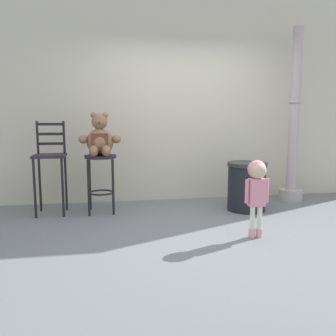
{
  "coord_description": "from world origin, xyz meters",
  "views": [
    {
      "loc": [
        -1.09,
        -3.63,
        1.25
      ],
      "look_at": [
        -0.38,
        0.49,
        0.67
      ],
      "focal_mm": 36.68,
      "sensor_mm": 36.0,
      "label": 1
    }
  ],
  "objects_px": {
    "bar_stool_with_teddy": "(101,171)",
    "bar_chair_empty": "(50,161)",
    "trash_bin": "(246,186)",
    "teddy_bear": "(100,140)",
    "child_walking": "(257,182)",
    "lamppost": "(293,135)"
  },
  "relations": [
    {
      "from": "bar_stool_with_teddy",
      "to": "bar_chair_empty",
      "type": "distance_m",
      "value": 0.68
    },
    {
      "from": "trash_bin",
      "to": "bar_chair_empty",
      "type": "height_order",
      "value": "bar_chair_empty"
    },
    {
      "from": "teddy_bear",
      "to": "trash_bin",
      "type": "relative_size",
      "value": 0.85
    },
    {
      "from": "child_walking",
      "to": "trash_bin",
      "type": "bearing_deg",
      "value": 126.68
    },
    {
      "from": "teddy_bear",
      "to": "bar_stool_with_teddy",
      "type": "bearing_deg",
      "value": 90.0
    },
    {
      "from": "bar_stool_with_teddy",
      "to": "child_walking",
      "type": "bearing_deg",
      "value": -38.47
    },
    {
      "from": "bar_stool_with_teddy",
      "to": "child_walking",
      "type": "xyz_separation_m",
      "value": [
        1.66,
        -1.32,
        0.04
      ]
    },
    {
      "from": "teddy_bear",
      "to": "trash_bin",
      "type": "xyz_separation_m",
      "value": [
        2.0,
        -0.2,
        -0.66
      ]
    },
    {
      "from": "teddy_bear",
      "to": "child_walking",
      "type": "relative_size",
      "value": 0.68
    },
    {
      "from": "bar_stool_with_teddy",
      "to": "lamppost",
      "type": "bearing_deg",
      "value": 4.2
    },
    {
      "from": "teddy_bear",
      "to": "lamppost",
      "type": "distance_m",
      "value": 2.94
    },
    {
      "from": "trash_bin",
      "to": "bar_stool_with_teddy",
      "type": "bearing_deg",
      "value": 173.57
    },
    {
      "from": "bar_stool_with_teddy",
      "to": "teddy_bear",
      "type": "xyz_separation_m",
      "value": [
        -0.0,
        -0.03,
        0.43
      ]
    },
    {
      "from": "child_walking",
      "to": "lamppost",
      "type": "xyz_separation_m",
      "value": [
        1.27,
        1.53,
        0.42
      ]
    },
    {
      "from": "bar_chair_empty",
      "to": "bar_stool_with_teddy",
      "type": "bearing_deg",
      "value": -5.54
    },
    {
      "from": "teddy_bear",
      "to": "lamppost",
      "type": "relative_size",
      "value": 0.22
    },
    {
      "from": "bar_stool_with_teddy",
      "to": "trash_bin",
      "type": "distance_m",
      "value": 2.03
    },
    {
      "from": "bar_stool_with_teddy",
      "to": "bar_chair_empty",
      "type": "relative_size",
      "value": 0.63
    },
    {
      "from": "lamppost",
      "to": "bar_chair_empty",
      "type": "bearing_deg",
      "value": -177.59
    },
    {
      "from": "bar_chair_empty",
      "to": "teddy_bear",
      "type": "bearing_deg",
      "value": -8.06
    },
    {
      "from": "trash_bin",
      "to": "teddy_bear",
      "type": "bearing_deg",
      "value": 174.4
    },
    {
      "from": "child_walking",
      "to": "bar_stool_with_teddy",
      "type": "bearing_deg",
      "value": -164.2
    }
  ]
}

